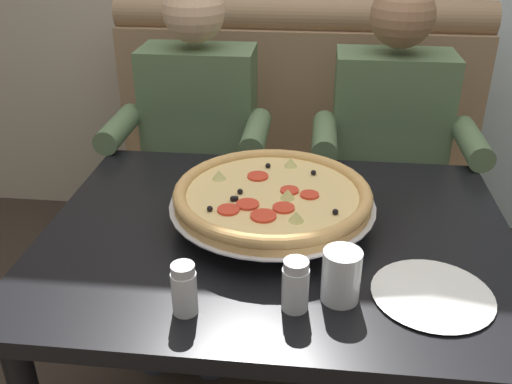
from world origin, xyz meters
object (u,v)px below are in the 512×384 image
Objects in this scene: diner_left at (195,142)px; plate_near_left at (433,292)px; shaker_oregano at (295,288)px; pizza at (272,196)px; drinking_glass at (341,278)px; diner_right at (391,151)px; shaker_parmesan at (184,292)px; booth_bench at (292,191)px; dining_table at (276,264)px.

diner_left reaches higher than plate_near_left.
pizza is at bearing 102.76° from shaker_oregano.
pizza is at bearing 144.20° from plate_near_left.
drinking_glass is at bearing 23.44° from shaker_oregano.
plate_near_left is (0.35, -0.25, -0.07)m from pizza.
diner_left and diner_right have the same top height.
diner_left is at bearing 118.07° from pizza.
drinking_glass is (0.30, 0.07, 0.00)m from shaker_parmesan.
plate_near_left is at bearing 8.57° from drinking_glass.
diner_right reaches higher than shaker_parmesan.
diner_left is 0.70m from pizza.
drinking_glass is at bearing -60.10° from pizza.
diner_left is 0.68m from diner_right.
shaker_oregano is 0.10m from drinking_glass.
diner_left reaches higher than shaker_parmesan.
diner_right is at bearing -37.94° from booth_bench.
shaker_parmesan is at bearing -111.55° from pizza.
plate_near_left is at bearing -73.49° from booth_bench.
shaker_parmesan is at bearing -117.22° from diner_right.
dining_table is 0.90× the size of diner_right.
booth_bench is 13.70× the size of shaker_oregano.
shaker_parmesan is 0.50m from plate_near_left.
shaker_parmesan is at bearing -97.19° from booth_bench.
dining_table is 0.18m from pizza.
diner_left reaches higher than drinking_glass.
drinking_glass is at bearing -61.34° from diner_left.
booth_bench is at bearing 92.73° from shaker_oregano.
drinking_glass reaches higher than shaker_oregano.
dining_table is (0.00, -0.91, 0.26)m from booth_bench.
diner_right is at bearing 0.00° from diner_left.
diner_right is (0.34, 0.65, 0.05)m from dining_table.
booth_bench is 1.27m from shaker_oregano.
pizza is at bearing -91.00° from booth_bench.
diner_left reaches higher than dining_table.
drinking_glass is (0.16, -0.28, -0.03)m from pizza.
shaker_parmesan is (0.19, -0.97, 0.09)m from diner_left.
pizza is (0.33, -0.61, 0.12)m from diner_left.
pizza is 0.33m from shaker_oregano.
diner_right reaches higher than shaker_oregano.
shaker_parmesan is 0.44× the size of plate_near_left.
booth_bench is at bearing 106.51° from plate_near_left.
drinking_glass reaches higher than shaker_parmesan.
shaker_oregano reaches higher than dining_table.
shaker_oregano is at bearing 9.42° from shaker_parmesan.
pizza is at bearing 113.42° from dining_table.
booth_bench is 13.85× the size of shaker_parmesan.
diner_left reaches higher than booth_bench.
drinking_glass is (-0.20, -0.89, 0.10)m from diner_right.
drinking_glass is at bearing -82.80° from booth_bench.
drinking_glass reaches higher than plate_near_left.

